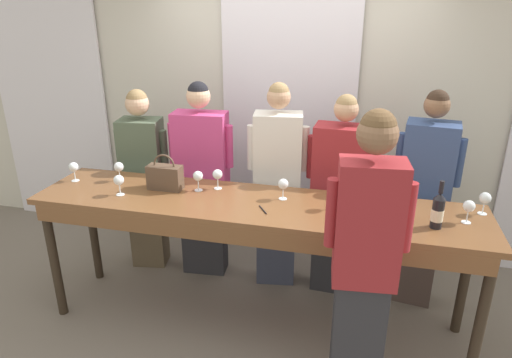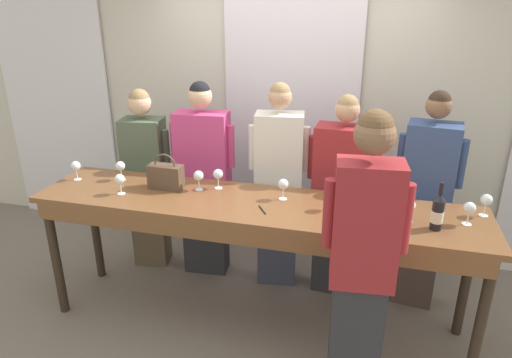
% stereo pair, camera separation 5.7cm
% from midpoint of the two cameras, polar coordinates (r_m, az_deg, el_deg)
% --- Properties ---
extents(ground_plane, '(18.00, 18.00, 0.00)m').
position_cam_midpoint_polar(ground_plane, '(3.77, 0.17, -17.31)').
color(ground_plane, '#70665B').
extents(wall_back, '(12.00, 0.06, 2.80)m').
position_cam_midpoint_polar(wall_back, '(4.41, 4.86, 8.80)').
color(wall_back, beige).
rests_on(wall_back, ground_plane).
extents(curtain_panel_left, '(1.26, 0.03, 2.69)m').
position_cam_midpoint_polar(curtain_panel_left, '(5.42, -23.33, 8.91)').
color(curtain_panel_left, white).
rests_on(curtain_panel_left, ground_plane).
extents(curtain_panel_center, '(1.26, 0.03, 2.69)m').
position_cam_midpoint_polar(curtain_panel_center, '(4.36, 4.69, 7.90)').
color(curtain_panel_center, white).
rests_on(curtain_panel_center, ground_plane).
extents(tasting_bar, '(3.20, 0.68, 1.03)m').
position_cam_midpoint_polar(tasting_bar, '(3.25, 0.06, -4.88)').
color(tasting_bar, brown).
rests_on(tasting_bar, ground_plane).
extents(wine_bottle, '(0.08, 0.08, 0.31)m').
position_cam_midpoint_polar(wine_bottle, '(3.03, 22.26, -3.87)').
color(wine_bottle, black).
rests_on(wine_bottle, tasting_bar).
extents(handbag, '(0.26, 0.11, 0.28)m').
position_cam_midpoint_polar(handbag, '(3.49, -10.76, 0.37)').
color(handbag, brown).
rests_on(handbag, tasting_bar).
extents(wine_glass_front_left, '(0.08, 0.08, 0.15)m').
position_cam_midpoint_polar(wine_glass_front_left, '(3.07, 19.14, -3.19)').
color(wine_glass_front_left, white).
rests_on(wine_glass_front_left, tasting_bar).
extents(wine_glass_front_mid, '(0.08, 0.08, 0.15)m').
position_cam_midpoint_polar(wine_glass_front_mid, '(3.11, 10.16, -1.96)').
color(wine_glass_front_mid, white).
rests_on(wine_glass_front_mid, tasting_bar).
extents(wine_glass_front_right, '(0.08, 0.08, 0.15)m').
position_cam_midpoint_polar(wine_glass_front_right, '(3.43, -4.30, 0.54)').
color(wine_glass_front_right, white).
rests_on(wine_glass_front_right, tasting_bar).
extents(wine_glass_center_left, '(0.08, 0.08, 0.15)m').
position_cam_midpoint_polar(wine_glass_center_left, '(3.85, -21.23, 1.48)').
color(wine_glass_center_left, white).
rests_on(wine_glass_center_left, tasting_bar).
extents(wine_glass_center_mid, '(0.08, 0.08, 0.15)m').
position_cam_midpoint_polar(wine_glass_center_mid, '(3.35, 27.28, -2.38)').
color(wine_glass_center_mid, white).
rests_on(wine_glass_center_mid, tasting_bar).
extents(wine_glass_center_right, '(0.08, 0.08, 0.15)m').
position_cam_midpoint_polar(wine_glass_center_right, '(3.41, -6.73, 0.34)').
color(wine_glass_center_right, white).
rests_on(wine_glass_center_right, tasting_bar).
extents(wine_glass_back_left, '(0.08, 0.08, 0.15)m').
position_cam_midpoint_polar(wine_glass_back_left, '(3.24, 3.92, -0.73)').
color(wine_glass_back_left, white).
rests_on(wine_glass_back_left, tasting_bar).
extents(wine_glass_back_mid, '(0.08, 0.08, 0.15)m').
position_cam_midpoint_polar(wine_glass_back_mid, '(3.73, -16.19, 1.50)').
color(wine_glass_back_mid, white).
rests_on(wine_glass_back_mid, tasting_bar).
extents(wine_glass_back_right, '(0.08, 0.08, 0.15)m').
position_cam_midpoint_polar(wine_glass_back_right, '(3.46, -16.22, -0.09)').
color(wine_glass_back_right, white).
rests_on(wine_glass_back_right, tasting_bar).
extents(wine_glass_near_host, '(0.08, 0.08, 0.15)m').
position_cam_midpoint_polar(wine_glass_near_host, '(3.18, 25.60, -3.34)').
color(wine_glass_near_host, white).
rests_on(wine_glass_near_host, tasting_bar).
extents(pen, '(0.08, 0.12, 0.01)m').
position_cam_midpoint_polar(pen, '(3.10, 1.32, -3.86)').
color(pen, black).
rests_on(pen, tasting_bar).
extents(guest_olive_jacket, '(0.47, 0.32, 1.67)m').
position_cam_midpoint_polar(guest_olive_jacket, '(4.24, -13.14, 0.09)').
color(guest_olive_jacket, brown).
rests_on(guest_olive_jacket, ground_plane).
extents(guest_pink_top, '(0.57, 0.27, 1.75)m').
position_cam_midpoint_polar(guest_pink_top, '(4.00, -6.14, -0.19)').
color(guest_pink_top, '#28282D').
rests_on(guest_pink_top, ground_plane).
extents(guest_cream_sweater, '(0.50, 0.30, 1.77)m').
position_cam_midpoint_polar(guest_cream_sweater, '(3.82, 3.23, -0.92)').
color(guest_cream_sweater, '#383D51').
rests_on(guest_cream_sweater, ground_plane).
extents(guest_striped_shirt, '(0.57, 0.28, 1.70)m').
position_cam_midpoint_polar(guest_striped_shirt, '(3.78, 11.00, -2.39)').
color(guest_striped_shirt, '#28282D').
rests_on(guest_striped_shirt, ground_plane).
extents(guest_navy_coat, '(0.50, 0.31, 1.77)m').
position_cam_midpoint_polar(guest_navy_coat, '(3.79, 20.73, -2.71)').
color(guest_navy_coat, '#473833').
rests_on(guest_navy_coat, ground_plane).
extents(host_pouring, '(0.46, 0.25, 1.87)m').
position_cam_midpoint_polar(host_pouring, '(2.62, 13.70, -10.62)').
color(host_pouring, '#28282D').
rests_on(host_pouring, ground_plane).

